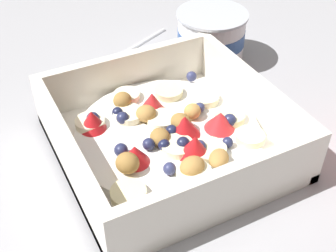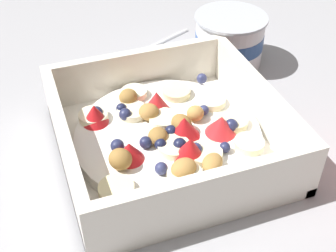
{
  "view_description": "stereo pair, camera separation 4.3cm",
  "coord_description": "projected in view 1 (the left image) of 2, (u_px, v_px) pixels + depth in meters",
  "views": [
    {
      "loc": [
        0.3,
        -0.16,
        0.3
      ],
      "look_at": [
        0.01,
        -0.01,
        0.03
      ],
      "focal_mm": 48.61,
      "sensor_mm": 36.0,
      "label": 1
    },
    {
      "loc": [
        0.32,
        -0.12,
        0.3
      ],
      "look_at": [
        0.01,
        -0.01,
        0.03
      ],
      "focal_mm": 48.61,
      "sensor_mm": 36.0,
      "label": 2
    }
  ],
  "objects": [
    {
      "name": "yogurt_cup",
      "position": [
        211.0,
        37.0,
        0.56
      ],
      "size": [
        0.09,
        0.09,
        0.06
      ],
      "color": "white",
      "rests_on": "ground"
    },
    {
      "name": "spoon",
      "position": [
        102.0,
        64.0,
        0.56
      ],
      "size": [
        0.09,
        0.17,
        0.01
      ],
      "color": "silver",
      "rests_on": "ground"
    },
    {
      "name": "fruit_bowl",
      "position": [
        168.0,
        135.0,
        0.43
      ],
      "size": [
        0.2,
        0.2,
        0.06
      ],
      "color": "white",
      "rests_on": "ground"
    },
    {
      "name": "ground_plane",
      "position": [
        175.0,
        140.0,
        0.46
      ],
      "size": [
        2.4,
        2.4,
        0.0
      ],
      "primitive_type": "plane",
      "color": "#9E9EA3"
    }
  ]
}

